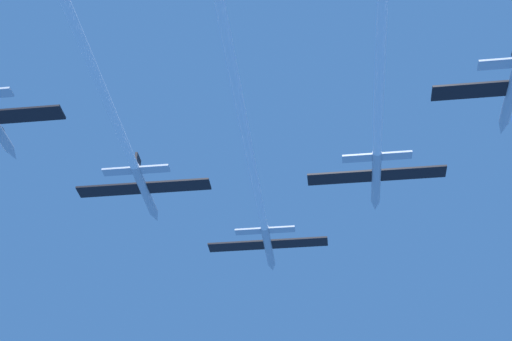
# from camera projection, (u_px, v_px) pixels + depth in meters

# --- Properties ---
(jet_lead) EXTENTS (18.53, 59.18, 3.07)m
(jet_lead) POSITION_uv_depth(u_px,v_px,m) (256.00, 185.00, 99.86)
(jet_lead) COLOR #B2BAC6
(jet_left_wing) EXTENTS (18.53, 60.17, 3.07)m
(jet_left_wing) POSITION_uv_depth(u_px,v_px,m) (110.00, 109.00, 86.80)
(jet_left_wing) COLOR #B2BAC6
(jet_right_wing) EXTENTS (18.53, 63.61, 3.07)m
(jet_right_wing) POSITION_uv_depth(u_px,v_px,m) (380.00, 83.00, 83.45)
(jet_right_wing) COLOR #B2BAC6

